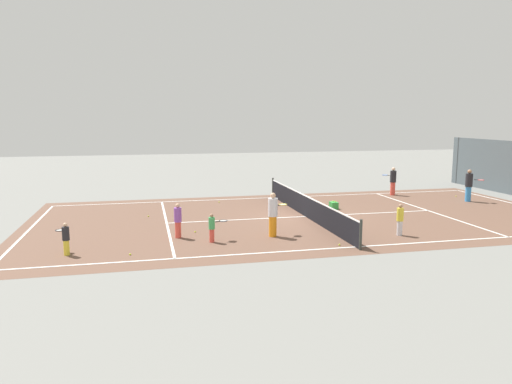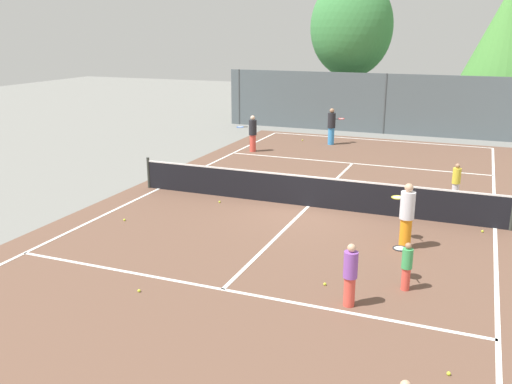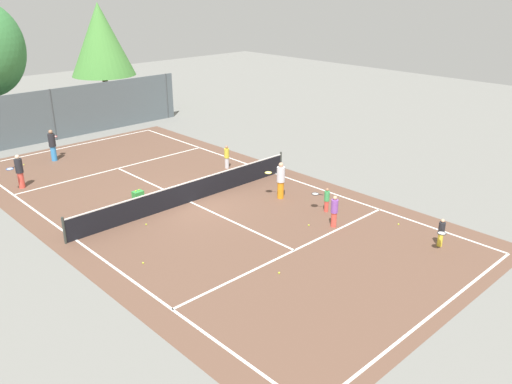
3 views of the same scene
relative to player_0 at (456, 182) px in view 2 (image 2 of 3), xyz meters
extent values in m
plane|color=slate|center=(-4.27, -2.42, -0.64)|extent=(80.00, 80.00, 0.00)
cube|color=brown|center=(-4.27, -2.42, -0.64)|extent=(13.00, 25.00, 0.00)
cube|color=white|center=(-9.77, -2.42, -0.63)|extent=(0.10, 24.00, 0.01)
cube|color=white|center=(1.23, -2.42, -0.63)|extent=(0.10, 24.00, 0.01)
cube|color=white|center=(-4.27, 9.58, -0.63)|extent=(11.00, 0.10, 0.01)
cube|color=white|center=(-4.27, -8.82, -0.63)|extent=(11.00, 0.10, 0.01)
cube|color=white|center=(-4.27, 3.98, -0.63)|extent=(11.00, 0.10, 0.01)
cube|color=white|center=(-4.27, -2.42, -0.63)|extent=(0.10, 12.80, 0.01)
cylinder|color=#333833|center=(-10.17, -2.42, -0.09)|extent=(0.10, 0.10, 1.10)
cube|color=black|center=(-4.27, -2.42, -0.16)|extent=(11.80, 0.03, 0.95)
cube|color=white|center=(-4.27, -2.42, 0.34)|extent=(11.80, 0.04, 0.05)
cube|color=#515B60|center=(-4.27, 11.58, 0.96)|extent=(18.00, 0.06, 3.20)
cylinder|color=#3F4447|center=(-12.77, 11.58, 0.96)|extent=(0.12, 0.12, 3.20)
cylinder|color=#3F4447|center=(-4.27, 11.58, 0.96)|extent=(0.12, 0.12, 3.20)
cylinder|color=brown|center=(-6.83, 13.99, 1.09)|extent=(0.38, 0.38, 3.46)
ellipsoid|color=#3D8442|center=(-6.83, 13.99, 4.93)|extent=(4.70, 4.12, 5.64)
cylinder|color=brown|center=(1.51, 15.44, 0.84)|extent=(0.42, 0.42, 2.95)
cone|color=#4C8E3D|center=(1.51, 15.44, 4.85)|extent=(4.56, 4.56, 5.07)
cylinder|color=silver|center=(0.00, 0.00, -0.35)|extent=(0.21, 0.21, 0.58)
cylinder|color=yellow|center=(0.00, 0.00, 0.20)|extent=(0.27, 0.27, 0.51)
sphere|color=#A37556|center=(0.00, 0.00, 0.53)|extent=(0.16, 0.16, 0.16)
cylinder|color=#388CD8|center=(-6.16, 7.62, -0.23)|extent=(0.30, 0.30, 0.82)
cylinder|color=#232328|center=(-6.16, 7.62, 0.55)|extent=(0.38, 0.38, 0.72)
sphere|color=#A37556|center=(-6.16, 7.62, 1.02)|extent=(0.22, 0.22, 0.22)
cylinder|color=black|center=(-5.95, 7.89, 0.58)|extent=(0.15, 0.18, 0.03)
torus|color=red|center=(-5.80, 8.08, 0.58)|extent=(0.46, 0.46, 0.03)
cylinder|color=silver|center=(-5.80, 8.08, 0.58)|extent=(0.39, 0.39, 0.00)
cylinder|color=orange|center=(-0.96, -4.90, -0.24)|extent=(0.30, 0.30, 0.81)
cylinder|color=silver|center=(-0.96, -4.90, 0.52)|extent=(0.37, 0.37, 0.70)
sphere|color=tan|center=(-0.96, -4.90, 0.98)|extent=(0.22, 0.22, 0.22)
cylinder|color=black|center=(-1.14, -4.62, 0.55)|extent=(0.13, 0.18, 0.03)
torus|color=yellow|center=(-1.28, -4.41, 0.55)|extent=(0.46, 0.46, 0.03)
cylinder|color=silver|center=(-1.28, -4.41, 0.55)|extent=(0.38, 0.38, 0.00)
cylinder|color=#E54C3F|center=(-1.58, -8.51, -0.33)|extent=(0.23, 0.23, 0.63)
cylinder|color=purple|center=(-1.58, -8.51, 0.26)|extent=(0.29, 0.29, 0.55)
sphere|color=tan|center=(-1.58, -8.51, 0.62)|extent=(0.17, 0.17, 0.17)
cylinder|color=#E54C3F|center=(-0.62, -7.34, -0.39)|extent=(0.18, 0.18, 0.50)
cylinder|color=#3FA559|center=(-0.62, -7.34, 0.09)|extent=(0.23, 0.23, 0.44)
sphere|color=#A37556|center=(-0.62, -7.34, 0.37)|extent=(0.14, 0.14, 0.14)
cylinder|color=black|center=(-0.73, -7.10, 0.11)|extent=(0.11, 0.19, 0.03)
torus|color=black|center=(-0.84, -6.87, 0.11)|extent=(0.44, 0.44, 0.03)
cylinder|color=silver|center=(-0.84, -6.87, 0.11)|extent=(0.37, 0.37, 0.00)
cylinder|color=#E54C3F|center=(-9.09, 4.66, -0.25)|extent=(0.28, 0.28, 0.78)
cylinder|color=#232328|center=(-9.09, 4.66, 0.48)|extent=(0.36, 0.36, 0.68)
sphere|color=beige|center=(-9.09, 4.66, 0.92)|extent=(0.21, 0.21, 0.21)
cylinder|color=black|center=(-9.38, 4.51, 0.51)|extent=(0.19, 0.12, 0.03)
torus|color=blue|center=(-9.60, 4.39, 0.51)|extent=(0.45, 0.45, 0.03)
cylinder|color=silver|center=(-9.60, 4.39, 0.51)|extent=(0.37, 0.37, 0.00)
cube|color=green|center=(-5.75, -0.43, -0.46)|extent=(0.47, 0.34, 0.36)
sphere|color=#CCE533|center=(-5.85, -0.43, -0.25)|extent=(0.07, 0.07, 0.07)
sphere|color=#CCE533|center=(-5.66, -0.38, -0.25)|extent=(0.07, 0.07, 0.07)
sphere|color=#CCE533|center=(-7.73, 8.00, -0.61)|extent=(0.07, 0.07, 0.07)
sphere|color=#CCE533|center=(0.90, -2.90, -0.61)|extent=(0.07, 0.07, 0.07)
sphere|color=#CCE533|center=(-7.06, -3.14, -0.61)|extent=(0.07, 0.07, 0.07)
sphere|color=#CCE533|center=(-2.28, -7.79, -0.61)|extent=(0.07, 0.07, 0.07)
sphere|color=#CCE533|center=(-8.89, -5.80, -0.61)|extent=(0.07, 0.07, 0.07)
sphere|color=#CCE533|center=(0.46, -10.27, -0.61)|extent=(0.07, 0.07, 0.07)
sphere|color=#CCE533|center=(-5.89, -9.59, -0.61)|extent=(0.07, 0.07, 0.07)
sphere|color=#CCE533|center=(-1.65, -0.99, -0.61)|extent=(0.07, 0.07, 0.07)
camera|label=1|loc=(16.84, -9.70, 3.99)|focal=34.05mm
camera|label=2|loc=(0.50, -18.74, 4.76)|focal=39.15mm
camera|label=3|loc=(-17.22, -20.36, 8.61)|focal=36.84mm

